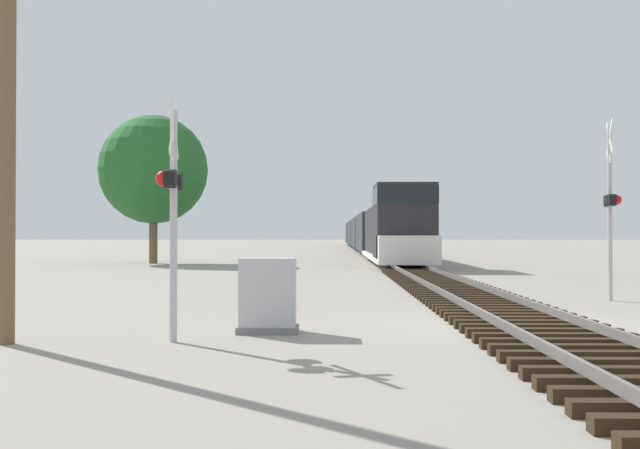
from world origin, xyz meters
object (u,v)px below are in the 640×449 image
object	(u,v)px
crossing_signal_near	(172,195)
tree_mid_background	(153,170)
relay_cabinet	(268,296)
utility_pole	(8,27)
crossing_signal_far	(611,202)
freight_train	(367,233)

from	to	relation	value
crossing_signal_near	tree_mid_background	size ratio (longest dim) A/B	0.45
relay_cabinet	utility_pole	size ratio (longest dim) A/B	0.14
crossing_signal_near	crossing_signal_far	xyz separation A→B (m)	(9.81, 7.47, 0.20)
freight_train	tree_mid_background	bearing A→B (deg)	-113.53
utility_pole	tree_mid_background	distance (m)	32.11
crossing_signal_far	utility_pole	xyz separation A→B (m)	(-12.37, -7.74, 2.45)
tree_mid_background	crossing_signal_near	bearing A→B (deg)	-76.00
freight_train	crossing_signal_near	size ratio (longest dim) A/B	21.98
crossing_signal_far	utility_pole	distance (m)	14.79
freight_train	relay_cabinet	bearing A→B (deg)	-94.29
freight_train	utility_pole	xyz separation A→B (m)	(-8.68, -63.71, 3.24)
crossing_signal_far	tree_mid_background	distance (m)	29.88
crossing_signal_near	utility_pole	size ratio (longest dim) A/B	0.40
freight_train	utility_pole	size ratio (longest dim) A/B	8.83
crossing_signal_near	utility_pole	xyz separation A→B (m)	(-2.56, -0.26, 2.65)
crossing_signal_near	relay_cabinet	bearing A→B (deg)	125.47
relay_cabinet	utility_pole	bearing A→B (deg)	-160.20
freight_train	utility_pole	bearing A→B (deg)	-97.76
crossing_signal_near	crossing_signal_far	distance (m)	12.33
freight_train	tree_mid_background	size ratio (longest dim) A/B	9.89
relay_cabinet	tree_mid_background	distance (m)	31.99
freight_train	tree_mid_background	xyz separation A→B (m)	(-13.95, -32.03, 3.70)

